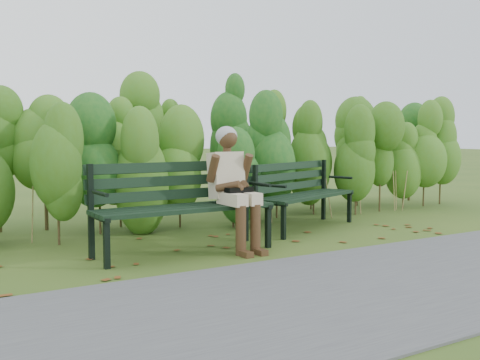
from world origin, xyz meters
TOP-DOWN VIEW (x-y plane):
  - ground at (0.00, 0.00)m, footprint 80.00×80.00m
  - footpath at (0.00, -2.20)m, footprint 60.00×2.50m
  - hedge_band at (0.00, 1.86)m, footprint 11.04×1.67m
  - leaf_litter at (0.15, -0.20)m, footprint 5.73×2.13m
  - bench_left at (-1.01, 0.01)m, footprint 2.05×0.70m
  - bench_right at (1.15, 0.60)m, footprint 1.96×1.22m
  - seated_woman at (-0.42, -0.19)m, footprint 0.55×0.80m

SIDE VIEW (x-z plane):
  - ground at x=0.00m, z-range 0.00..0.00m
  - leaf_litter at x=0.15m, z-range 0.00..0.01m
  - footpath at x=0.00m, z-range 0.00..0.01m
  - bench_right at x=1.15m, z-range 0.08..1.02m
  - bench_left at x=-1.01m, z-range 0.09..1.11m
  - seated_woman at x=-0.42m, z-range 0.10..1.52m
  - hedge_band at x=0.00m, z-range 0.05..2.47m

